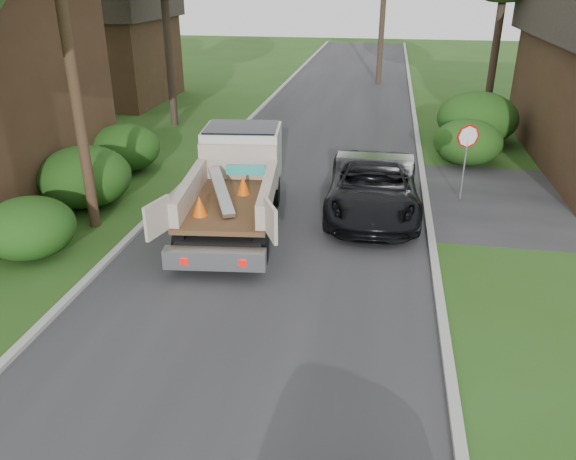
% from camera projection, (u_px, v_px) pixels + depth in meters
% --- Properties ---
extents(ground, '(120.00, 120.00, 0.00)m').
position_uv_depth(ground, '(234.00, 347.00, 11.03)').
color(ground, '#274914').
rests_on(ground, ground).
extents(road, '(8.00, 90.00, 0.02)m').
position_uv_depth(road, '(306.00, 180.00, 20.00)').
color(road, '#28282B').
rests_on(road, ground).
extents(curb_left, '(0.20, 90.00, 0.12)m').
position_uv_depth(curb_left, '(196.00, 172.00, 20.62)').
color(curb_left, '#9E9E99').
rests_on(curb_left, ground).
extents(curb_right, '(0.20, 90.00, 0.12)m').
position_uv_depth(curb_right, '(424.00, 185.00, 19.34)').
color(curb_right, '#9E9E99').
rests_on(curb_right, ground).
extents(stop_sign, '(0.71, 0.32, 2.48)m').
position_uv_depth(stop_sign, '(467.00, 146.00, 17.56)').
color(stop_sign, slate).
rests_on(stop_sign, ground).
extents(utility_pole, '(2.42, 1.25, 10.00)m').
position_uv_depth(utility_pole, '(67.00, 40.00, 14.21)').
color(utility_pole, '#382619').
rests_on(utility_pole, ground).
extents(house_left_far, '(7.56, 7.56, 6.00)m').
position_uv_depth(house_left_far, '(100.00, 45.00, 31.60)').
color(house_left_far, '#3D2819').
rests_on(house_left_far, ground).
extents(hedge_left_a, '(2.34, 2.34, 1.53)m').
position_uv_depth(hedge_left_a, '(29.00, 228.00, 14.37)').
color(hedge_left_a, '#0D3C10').
rests_on(hedge_left_a, ground).
extents(hedge_left_b, '(2.86, 2.86, 1.87)m').
position_uv_depth(hedge_left_b, '(85.00, 177.00, 17.49)').
color(hedge_left_b, '#0D3C10').
rests_on(hedge_left_b, ground).
extents(hedge_left_c, '(2.60, 2.60, 1.70)m').
position_uv_depth(hedge_left_c, '(125.00, 148.00, 20.71)').
color(hedge_left_c, '#0D3C10').
rests_on(hedge_left_c, ground).
extents(hedge_right_a, '(2.60, 2.60, 1.70)m').
position_uv_depth(hedge_right_a, '(468.00, 142.00, 21.44)').
color(hedge_right_a, '#0D3C10').
rests_on(hedge_right_a, ground).
extents(hedge_right_b, '(3.38, 3.38, 2.21)m').
position_uv_depth(hedge_right_b, '(477.00, 118.00, 23.91)').
color(hedge_right_b, '#0D3C10').
rests_on(hedge_right_b, ground).
extents(flatbed_truck, '(3.39, 6.72, 2.45)m').
position_uv_depth(flatbed_truck, '(237.00, 174.00, 16.53)').
color(flatbed_truck, black).
rests_on(flatbed_truck, ground).
extents(black_pickup, '(2.84, 5.91, 1.62)m').
position_uv_depth(black_pickup, '(373.00, 187.00, 17.03)').
color(black_pickup, black).
rests_on(black_pickup, ground).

